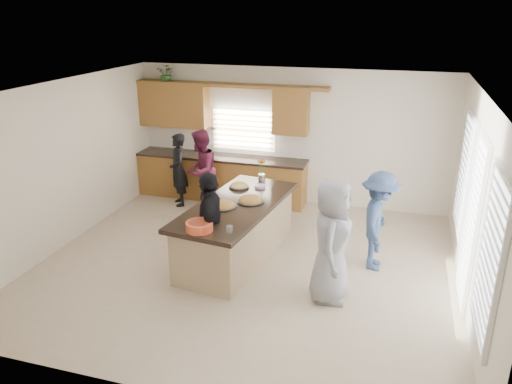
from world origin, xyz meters
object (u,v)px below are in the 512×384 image
(woman_left_back, at_px, (178,170))
(woman_left_mid, at_px, (201,170))
(woman_left_front, at_px, (210,226))
(woman_right_back, at_px, (379,221))
(salad_bowl, at_px, (199,226))
(woman_right_front, at_px, (332,241))
(island, at_px, (237,232))

(woman_left_back, relative_size, woman_left_mid, 0.92)
(woman_left_mid, bearing_deg, woman_left_front, 18.18)
(woman_left_mid, height_order, woman_right_back, woman_left_mid)
(salad_bowl, xyz_separation_m, woman_left_back, (-1.74, 3.03, -0.26))
(salad_bowl, height_order, woman_right_front, woman_right_front)
(island, distance_m, woman_right_front, 1.90)
(island, height_order, woman_left_mid, woman_left_mid)
(island, xyz_separation_m, woman_left_back, (-1.91, 1.91, 0.31))
(woman_left_back, bearing_deg, woman_right_back, 34.41)
(island, xyz_separation_m, woman_right_back, (2.22, 0.30, 0.34))
(salad_bowl, height_order, woman_left_mid, woman_left_mid)
(salad_bowl, distance_m, woman_right_back, 2.79)
(woman_left_mid, xyz_separation_m, woman_left_front, (1.21, -2.54, 0.02))
(woman_right_front, bearing_deg, island, 62.73)
(woman_right_front, bearing_deg, woman_left_back, 51.56)
(woman_left_back, distance_m, woman_left_front, 3.18)
(woman_left_mid, bearing_deg, woman_right_front, 41.87)
(woman_left_back, distance_m, woman_right_back, 4.43)
(salad_bowl, relative_size, woman_left_mid, 0.23)
(salad_bowl, xyz_separation_m, woman_left_front, (0.01, 0.38, -0.17))
(woman_left_back, relative_size, woman_right_front, 0.85)
(salad_bowl, bearing_deg, woman_right_front, 9.62)
(salad_bowl, height_order, woman_left_front, woman_left_front)
(salad_bowl, distance_m, woman_left_mid, 3.17)
(woman_left_back, relative_size, woman_right_back, 0.95)
(salad_bowl, bearing_deg, woman_left_back, 119.89)
(woman_right_front, bearing_deg, woman_right_back, -27.97)
(island, relative_size, woman_left_mid, 1.70)
(island, xyz_separation_m, salad_bowl, (-0.17, -1.12, 0.57))
(woman_left_back, distance_m, woman_left_mid, 0.56)
(woman_left_mid, height_order, woman_left_front, woman_left_front)
(island, distance_m, woman_right_back, 2.27)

